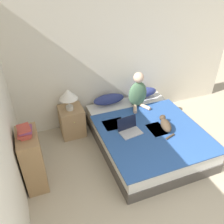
% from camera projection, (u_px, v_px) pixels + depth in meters
% --- Properties ---
extents(wall_back, '(5.10, 0.05, 2.55)m').
position_uv_depth(wall_back, '(119.00, 59.00, 4.53)').
color(wall_back, silver).
rests_on(wall_back, ground_plane).
extents(wall_side, '(0.05, 4.59, 2.55)m').
position_uv_depth(wall_side, '(3.00, 144.00, 2.49)').
color(wall_side, silver).
rests_on(wall_side, ground_plane).
extents(bed, '(1.70, 2.11, 0.45)m').
position_uv_depth(bed, '(146.00, 135.00, 4.26)').
color(bed, '#4C4742').
rests_on(bed, ground_plane).
extents(pillow_near, '(0.63, 0.23, 0.21)m').
position_uv_depth(pillow_near, '(109.00, 99.00, 4.68)').
color(pillow_near, navy).
rests_on(pillow_near, bed).
extents(pillow_far, '(0.63, 0.23, 0.21)m').
position_uv_depth(pillow_far, '(142.00, 93.00, 4.90)').
color(pillow_far, navy).
rests_on(pillow_far, bed).
extents(person_sitting, '(0.38, 0.36, 0.71)m').
position_uv_depth(person_sitting, '(138.00, 92.00, 4.51)').
color(person_sitting, '#476B4C').
rests_on(person_sitting, bed).
extents(cat_tabby, '(0.26, 0.50, 0.17)m').
position_uv_depth(cat_tabby, '(166.00, 124.00, 4.03)').
color(cat_tabby, '#473828').
rests_on(cat_tabby, bed).
extents(laptop_open, '(0.39, 0.32, 0.24)m').
position_uv_depth(laptop_open, '(130.00, 129.00, 3.96)').
color(laptop_open, '#B7B7BC').
rests_on(laptop_open, bed).
extents(nightstand, '(0.44, 0.47, 0.57)m').
position_uv_depth(nightstand, '(72.00, 121.00, 4.52)').
color(nightstand, tan).
rests_on(nightstand, ground_plane).
extents(table_lamp, '(0.33, 0.33, 0.41)m').
position_uv_depth(table_lamp, '(68.00, 95.00, 4.17)').
color(table_lamp, beige).
rests_on(table_lamp, nightstand).
extents(bookshelf, '(0.29, 0.57, 0.91)m').
position_uv_depth(bookshelf, '(32.00, 160.00, 3.43)').
color(bookshelf, '#99754C').
rests_on(bookshelf, ground_plane).
extents(book_stack_top, '(0.21, 0.23, 0.13)m').
position_uv_depth(book_stack_top, '(25.00, 132.00, 3.14)').
color(book_stack_top, '#B24238').
rests_on(book_stack_top, bookshelf).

